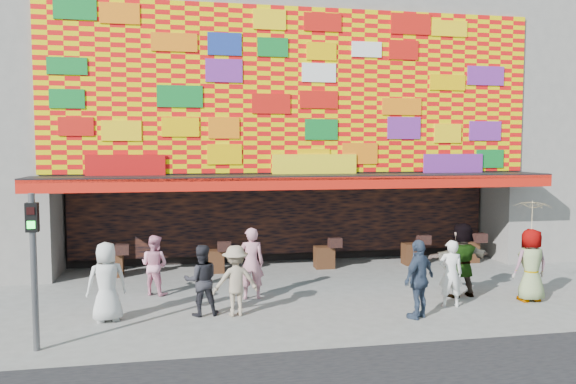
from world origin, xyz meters
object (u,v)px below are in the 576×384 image
at_px(ped_g, 531,265).
at_px(parasol, 533,217).
at_px(ped_e, 419,279).
at_px(ped_f, 462,260).
at_px(signal_left, 33,254).
at_px(ped_c, 201,280).
at_px(ped_d, 235,281).
at_px(ped_i, 154,265).
at_px(ped_h, 451,273).
at_px(ped_b, 251,263).
at_px(ped_a, 107,282).

bearing_deg(ped_g, parasol, -91.82).
height_order(ped_e, ped_f, ped_f).
height_order(signal_left, ped_g, signal_left).
xyz_separation_m(ped_c, ped_d, (0.77, -0.16, -0.01)).
bearing_deg(ped_i, ped_h, -168.00).
xyz_separation_m(signal_left, ped_f, (9.83, 2.09, -0.89)).
distance_m(ped_c, ped_e, 4.95).
distance_m(ped_d, ped_f, 5.93).
bearing_deg(ped_d, ped_c, -19.54).
xyz_separation_m(ped_c, ped_g, (8.16, -0.33, 0.10)).
distance_m(ped_f, ped_h, 1.09).
distance_m(ped_b, parasol, 7.13).
bearing_deg(parasol, ped_e, -166.46).
relative_size(ped_d, ped_h, 1.00).
height_order(ped_b, parasol, parasol).
distance_m(ped_g, parasol, 1.21).
bearing_deg(ped_f, ped_b, -16.81).
relative_size(ped_g, ped_i, 1.17).
xyz_separation_m(ped_f, ped_i, (-7.81, 1.70, -0.18)).
xyz_separation_m(ped_a, ped_e, (6.88, -1.07, 0.01)).
relative_size(ped_e, ped_h, 1.10).
bearing_deg(ped_f, parasol, 146.01).
distance_m(signal_left, ped_g, 11.44).
relative_size(ped_a, parasol, 0.99).
height_order(ped_c, ped_i, ped_c).
distance_m(ped_a, ped_c, 2.07).
distance_m(ped_g, ped_i, 9.61).
bearing_deg(ped_a, ped_c, 164.52).
relative_size(ped_a, ped_h, 1.09).
bearing_deg(ped_e, ped_d, -46.98).
xyz_separation_m(ped_h, ped_i, (-7.09, 2.50, -0.03)).
height_order(ped_h, ped_i, ped_h).
height_order(ped_a, ped_c, ped_a).
bearing_deg(ped_g, ped_d, -3.16).
xyz_separation_m(ped_a, ped_h, (8.02, -0.34, -0.07)).
distance_m(ped_b, ped_h, 4.93).
distance_m(ped_c, ped_h, 5.97).
xyz_separation_m(ped_f, parasol, (1.49, -0.72, 1.15)).
distance_m(signal_left, ped_i, 4.42).
height_order(ped_c, ped_h, ped_c).
relative_size(ped_b, ped_c, 1.12).
bearing_deg(ped_e, ped_b, -67.30).
bearing_deg(ped_a, signal_left, 38.88).
distance_m(ped_c, ped_d, 0.79).
distance_m(ped_e, ped_f, 2.41).
bearing_deg(parasol, ped_i, 165.41).
height_order(signal_left, ped_a, signal_left).
bearing_deg(signal_left, ped_a, 56.20).
distance_m(ped_e, ped_g, 3.44).
distance_m(ped_e, ped_h, 1.35).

